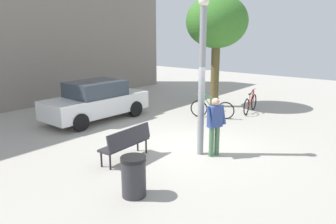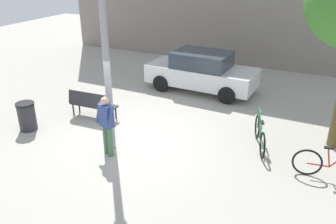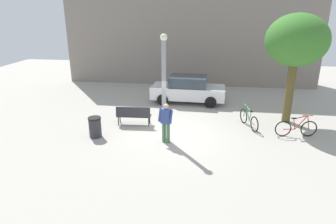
# 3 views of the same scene
# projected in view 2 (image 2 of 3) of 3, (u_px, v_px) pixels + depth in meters

# --- Properties ---
(ground_plane) EXTENTS (36.00, 36.00, 0.00)m
(ground_plane) POSITION_uv_depth(u_px,v_px,m) (129.00, 142.00, 10.08)
(ground_plane) COLOR #A8A399
(lamppost) EXTENTS (0.28, 0.28, 4.32)m
(lamppost) POSITION_uv_depth(u_px,v_px,m) (107.00, 67.00, 8.86)
(lamppost) COLOR gray
(lamppost) RESTS_ON ground_plane
(person_by_lamppost) EXTENTS (0.63, 0.42, 1.67)m
(person_by_lamppost) POSITION_uv_depth(u_px,v_px,m) (106.00, 122.00, 9.06)
(person_by_lamppost) COLOR #47704C
(person_by_lamppost) RESTS_ON ground_plane
(park_bench) EXTENTS (1.62, 0.56, 0.92)m
(park_bench) POSITION_uv_depth(u_px,v_px,m) (92.00, 103.00, 11.32)
(park_bench) COLOR #2D2D33
(park_bench) RESTS_ON ground_plane
(bicycle_green) EXTENTS (0.66, 1.72, 0.97)m
(bicycle_green) POSITION_uv_depth(u_px,v_px,m) (260.00, 134.00, 9.69)
(bicycle_green) COLOR black
(bicycle_green) RESTS_ON ground_plane
(bicycle_red) EXTENTS (1.80, 0.30, 0.97)m
(bicycle_red) POSITION_uv_depth(u_px,v_px,m) (332.00, 165.00, 8.27)
(bicycle_red) COLOR black
(bicycle_red) RESTS_ON ground_plane
(parked_car_white) EXTENTS (4.25, 1.92, 1.55)m
(parked_car_white) POSITION_uv_depth(u_px,v_px,m) (201.00, 72.00, 13.60)
(parked_car_white) COLOR silver
(parked_car_white) RESTS_ON ground_plane
(trash_bin) EXTENTS (0.55, 0.55, 0.88)m
(trash_bin) POSITION_uv_depth(u_px,v_px,m) (27.00, 116.00, 10.63)
(trash_bin) COLOR #2D2D33
(trash_bin) RESTS_ON ground_plane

